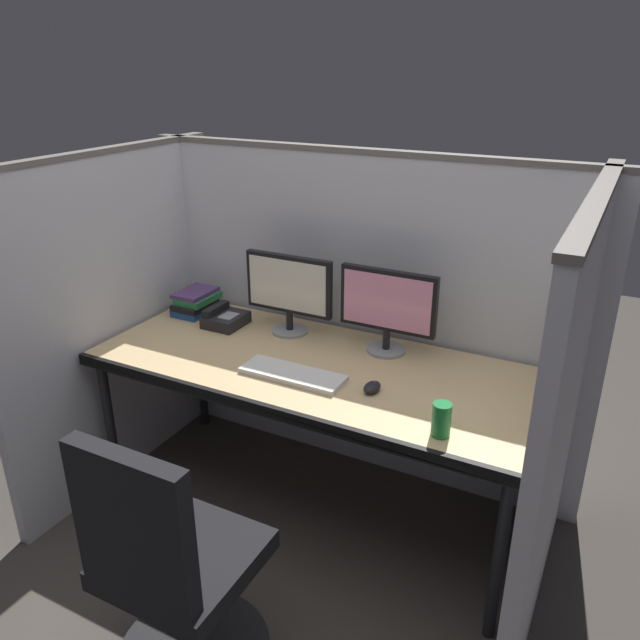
% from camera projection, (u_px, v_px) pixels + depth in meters
% --- Properties ---
extents(ground_plane, '(8.00, 8.00, 0.00)m').
position_uv_depth(ground_plane, '(283.00, 545.00, 2.68)').
color(ground_plane, '#423D38').
extents(cubicle_partition_rear, '(2.21, 0.06, 1.57)m').
position_uv_depth(cubicle_partition_rear, '(358.00, 317.00, 2.98)').
color(cubicle_partition_rear, silver).
rests_on(cubicle_partition_rear, ground).
extents(cubicle_partition_left, '(0.06, 1.41, 1.57)m').
position_uv_depth(cubicle_partition_left, '(119.00, 319.00, 2.96)').
color(cubicle_partition_left, silver).
rests_on(cubicle_partition_left, ground).
extents(cubicle_partition_right, '(0.06, 1.41, 1.57)m').
position_uv_depth(cubicle_partition_right, '(560.00, 423.00, 2.12)').
color(cubicle_partition_right, silver).
rests_on(cubicle_partition_right, ground).
extents(desk, '(1.90, 0.80, 0.74)m').
position_uv_depth(desk, '(313.00, 375.00, 2.65)').
color(desk, tan).
rests_on(desk, ground).
extents(office_chair, '(0.52, 0.52, 0.97)m').
position_uv_depth(office_chair, '(177.00, 593.00, 1.98)').
color(office_chair, black).
rests_on(office_chair, ground).
extents(monitor_left, '(0.43, 0.17, 0.37)m').
position_uv_depth(monitor_left, '(289.00, 289.00, 2.85)').
color(monitor_left, gray).
rests_on(monitor_left, desk).
extents(monitor_right, '(0.43, 0.17, 0.37)m').
position_uv_depth(monitor_right, '(388.00, 306.00, 2.66)').
color(monitor_right, gray).
rests_on(monitor_right, desk).
extents(keyboard_main, '(0.43, 0.15, 0.02)m').
position_uv_depth(keyboard_main, '(293.00, 374.00, 2.52)').
color(keyboard_main, silver).
rests_on(keyboard_main, desk).
extents(computer_mouse, '(0.06, 0.10, 0.04)m').
position_uv_depth(computer_mouse, '(372.00, 387.00, 2.41)').
color(computer_mouse, black).
rests_on(computer_mouse, desk).
extents(soda_can, '(0.07, 0.07, 0.12)m').
position_uv_depth(soda_can, '(441.00, 420.00, 2.11)').
color(soda_can, '#197233').
rests_on(soda_can, desk).
extents(book_stack, '(0.17, 0.23, 0.12)m').
position_uv_depth(book_stack, '(196.00, 302.00, 3.14)').
color(book_stack, '#1E478C').
rests_on(book_stack, desk).
extents(desk_phone, '(0.17, 0.19, 0.09)m').
position_uv_depth(desk_phone, '(225.00, 319.00, 3.00)').
color(desk_phone, black).
rests_on(desk_phone, desk).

